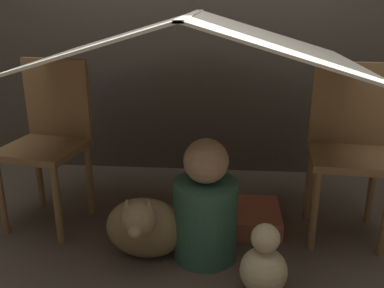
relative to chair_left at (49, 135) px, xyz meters
name	(u,v)px	position (x,y,z in m)	size (l,w,h in m)	color
ground_plane	(189,244)	(0.77, -0.23, -0.49)	(8.80, 8.80, 0.00)	brown
chair_left	(49,135)	(0.00, 0.00, 0.00)	(0.45, 0.45, 0.88)	olive
chair_right	(349,143)	(1.56, 0.00, 0.00)	(0.42, 0.42, 0.88)	olive
sheet_canopy	(192,40)	(0.77, -0.07, 0.51)	(1.57, 1.13, 0.24)	silver
person_front	(205,209)	(0.85, -0.32, -0.23)	(0.30, 0.30, 0.59)	#38664C
dog	(144,227)	(0.57, -0.37, -0.31)	(0.38, 0.34, 0.38)	#9E7F56
floor_cushion	(238,217)	(1.02, -0.01, -0.44)	(0.44, 0.35, 0.10)	#CC664C
plush_toy	(264,265)	(1.11, -0.56, -0.36)	(0.20, 0.20, 0.32)	beige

